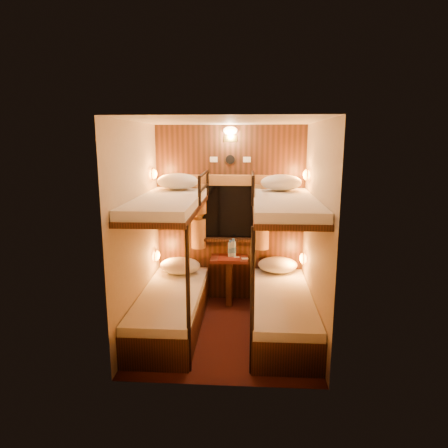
# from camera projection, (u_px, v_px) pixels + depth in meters

# --- Properties ---
(floor) EXTENTS (2.10, 2.10, 0.00)m
(floor) POSITION_uv_depth(u_px,v_px,m) (225.00, 332.00, 4.68)
(floor) COLOR #3D1310
(floor) RESTS_ON ground
(ceiling) EXTENTS (2.10, 2.10, 0.00)m
(ceiling) POSITION_uv_depth(u_px,v_px,m) (226.00, 121.00, 4.18)
(ceiling) COLOR silver
(ceiling) RESTS_ON wall_back
(wall_back) EXTENTS (2.40, 0.00, 2.40)m
(wall_back) POSITION_uv_depth(u_px,v_px,m) (230.00, 215.00, 5.46)
(wall_back) COLOR #C6B293
(wall_back) RESTS_ON floor
(wall_front) EXTENTS (2.40, 0.00, 2.40)m
(wall_front) POSITION_uv_depth(u_px,v_px,m) (218.00, 260.00, 3.41)
(wall_front) COLOR #C6B293
(wall_front) RESTS_ON floor
(wall_left) EXTENTS (0.00, 2.40, 2.40)m
(wall_left) POSITION_uv_depth(u_px,v_px,m) (137.00, 231.00, 4.50)
(wall_left) COLOR #C6B293
(wall_left) RESTS_ON floor
(wall_right) EXTENTS (0.00, 2.40, 2.40)m
(wall_right) POSITION_uv_depth(u_px,v_px,m) (317.00, 233.00, 4.37)
(wall_right) COLOR #C6B293
(wall_right) RESTS_ON floor
(back_panel) EXTENTS (2.00, 0.03, 2.40)m
(back_panel) POSITION_uv_depth(u_px,v_px,m) (230.00, 215.00, 5.44)
(back_panel) COLOR black
(back_panel) RESTS_ON floor
(bunk_left) EXTENTS (0.72, 1.90, 1.82)m
(bunk_left) POSITION_uv_depth(u_px,v_px,m) (171.00, 283.00, 4.67)
(bunk_left) COLOR black
(bunk_left) RESTS_ON floor
(bunk_right) EXTENTS (0.72, 1.90, 1.82)m
(bunk_right) POSITION_uv_depth(u_px,v_px,m) (282.00, 286.00, 4.59)
(bunk_right) COLOR black
(bunk_right) RESTS_ON floor
(window) EXTENTS (1.00, 0.12, 0.79)m
(window) POSITION_uv_depth(u_px,v_px,m) (230.00, 217.00, 5.42)
(window) COLOR black
(window) RESTS_ON back_panel
(curtains) EXTENTS (1.10, 0.22, 1.00)m
(curtains) POSITION_uv_depth(u_px,v_px,m) (230.00, 211.00, 5.37)
(curtains) COLOR olive
(curtains) RESTS_ON back_panel
(back_fixtures) EXTENTS (0.54, 0.09, 0.48)m
(back_fixtures) POSITION_uv_depth(u_px,v_px,m) (230.00, 137.00, 5.19)
(back_fixtures) COLOR black
(back_fixtures) RESTS_ON back_panel
(reading_lamps) EXTENTS (2.00, 0.20, 1.25)m
(reading_lamps) POSITION_uv_depth(u_px,v_px,m) (229.00, 217.00, 5.11)
(reading_lamps) COLOR orange
(reading_lamps) RESTS_ON wall_left
(table) EXTENTS (0.50, 0.34, 0.66)m
(table) POSITION_uv_depth(u_px,v_px,m) (229.00, 274.00, 5.42)
(table) COLOR #5A1A14
(table) RESTS_ON floor
(bottle_left) EXTENTS (0.07, 0.07, 0.23)m
(bottle_left) POSITION_uv_depth(u_px,v_px,m) (230.00, 250.00, 5.39)
(bottle_left) COLOR #99BFE5
(bottle_left) RESTS_ON table
(bottle_right) EXTENTS (0.07, 0.07, 0.26)m
(bottle_right) POSITION_uv_depth(u_px,v_px,m) (233.00, 249.00, 5.39)
(bottle_right) COLOR #99BFE5
(bottle_right) RESTS_ON table
(sachet_a) EXTENTS (0.10, 0.08, 0.01)m
(sachet_a) POSITION_uv_depth(u_px,v_px,m) (245.00, 258.00, 5.32)
(sachet_a) COLOR silver
(sachet_a) RESTS_ON table
(sachet_b) EXTENTS (0.08, 0.06, 0.01)m
(sachet_b) POSITION_uv_depth(u_px,v_px,m) (237.00, 257.00, 5.38)
(sachet_b) COLOR silver
(sachet_b) RESTS_ON table
(pillow_lower_left) EXTENTS (0.54, 0.39, 0.21)m
(pillow_lower_left) POSITION_uv_depth(u_px,v_px,m) (180.00, 266.00, 5.31)
(pillow_lower_left) COLOR silver
(pillow_lower_left) RESTS_ON bunk_left
(pillow_lower_right) EXTENTS (0.53, 0.38, 0.21)m
(pillow_lower_right) POSITION_uv_depth(u_px,v_px,m) (278.00, 265.00, 5.36)
(pillow_lower_right) COLOR silver
(pillow_lower_right) RESTS_ON bunk_right
(pillow_upper_left) EXTENTS (0.52, 0.37, 0.21)m
(pillow_upper_left) POSITION_uv_depth(u_px,v_px,m) (178.00, 181.00, 5.04)
(pillow_upper_left) COLOR silver
(pillow_upper_left) RESTS_ON bunk_left
(pillow_upper_right) EXTENTS (0.51, 0.36, 0.20)m
(pillow_upper_right) POSITION_uv_depth(u_px,v_px,m) (281.00, 183.00, 4.94)
(pillow_upper_right) COLOR silver
(pillow_upper_right) RESTS_ON bunk_right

